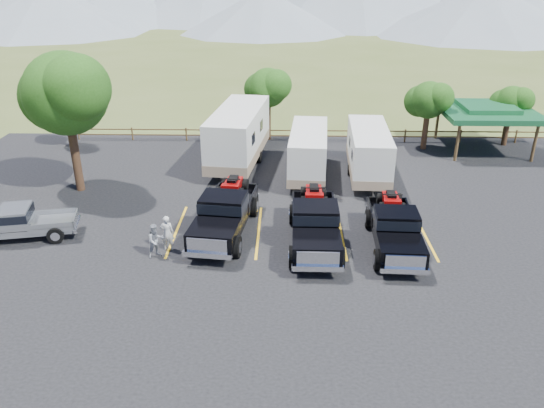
{
  "coord_description": "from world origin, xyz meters",
  "views": [
    {
      "loc": [
        -0.79,
        -18.89,
        11.87
      ],
      "look_at": [
        -1.34,
        3.8,
        1.6
      ],
      "focal_mm": 35.0,
      "sensor_mm": 36.0,
      "label": 1
    }
  ],
  "objects_px": {
    "trailer_left": "(239,136)",
    "rig_center": "(315,221)",
    "pickup_silver": "(20,222)",
    "trailer_center": "(308,153)",
    "rig_right": "(395,226)",
    "tree_big_nw": "(65,94)",
    "trailer_right": "(368,153)",
    "person_b": "(156,240)",
    "person_a": "(167,233)",
    "pavilion": "(487,111)",
    "rig_left": "(225,211)"
  },
  "relations": [
    {
      "from": "trailer_center",
      "to": "person_a",
      "type": "xyz_separation_m",
      "value": [
        -6.69,
        -9.34,
        -0.67
      ]
    },
    {
      "from": "tree_big_nw",
      "to": "trailer_right",
      "type": "bearing_deg",
      "value": 8.14
    },
    {
      "from": "pickup_silver",
      "to": "trailer_center",
      "type": "bearing_deg",
      "value": 109.31
    },
    {
      "from": "pavilion",
      "to": "rig_left",
      "type": "bearing_deg",
      "value": -141.81
    },
    {
      "from": "rig_center",
      "to": "rig_right",
      "type": "relative_size",
      "value": 1.06
    },
    {
      "from": "trailer_right",
      "to": "pickup_silver",
      "type": "distance_m",
      "value": 19.34
    },
    {
      "from": "trailer_left",
      "to": "rig_center",
      "type": "bearing_deg",
      "value": -60.64
    },
    {
      "from": "rig_left",
      "to": "person_b",
      "type": "bearing_deg",
      "value": -131.91
    },
    {
      "from": "rig_left",
      "to": "rig_right",
      "type": "relative_size",
      "value": 1.11
    },
    {
      "from": "rig_right",
      "to": "person_b",
      "type": "bearing_deg",
      "value": -171.05
    },
    {
      "from": "person_b",
      "to": "rig_right",
      "type": "bearing_deg",
      "value": -29.7
    },
    {
      "from": "rig_right",
      "to": "trailer_center",
      "type": "distance_m",
      "value": 9.48
    },
    {
      "from": "rig_right",
      "to": "tree_big_nw",
      "type": "bearing_deg",
      "value": 161.94
    },
    {
      "from": "rig_center",
      "to": "rig_right",
      "type": "distance_m",
      "value": 3.61
    },
    {
      "from": "pickup_silver",
      "to": "person_a",
      "type": "bearing_deg",
      "value": 70.61
    },
    {
      "from": "rig_center",
      "to": "pickup_silver",
      "type": "xyz_separation_m",
      "value": [
        -13.8,
        0.06,
        -0.25
      ]
    },
    {
      "from": "pavilion",
      "to": "rig_center",
      "type": "relative_size",
      "value": 0.93
    },
    {
      "from": "person_b",
      "to": "pickup_silver",
      "type": "bearing_deg",
      "value": 131.05
    },
    {
      "from": "pickup_silver",
      "to": "tree_big_nw",
      "type": "bearing_deg",
      "value": 162.16
    },
    {
      "from": "person_a",
      "to": "pavilion",
      "type": "bearing_deg",
      "value": -143.85
    },
    {
      "from": "person_a",
      "to": "person_b",
      "type": "height_order",
      "value": "person_a"
    },
    {
      "from": "trailer_center",
      "to": "pickup_silver",
      "type": "height_order",
      "value": "trailer_center"
    },
    {
      "from": "person_a",
      "to": "rig_center",
      "type": "bearing_deg",
      "value": -174.56
    },
    {
      "from": "person_b",
      "to": "tree_big_nw",
      "type": "bearing_deg",
      "value": 93.16
    },
    {
      "from": "tree_big_nw",
      "to": "rig_right",
      "type": "height_order",
      "value": "tree_big_nw"
    },
    {
      "from": "trailer_center",
      "to": "rig_right",
      "type": "bearing_deg",
      "value": -63.53
    },
    {
      "from": "tree_big_nw",
      "to": "rig_right",
      "type": "distance_m",
      "value": 18.52
    },
    {
      "from": "rig_center",
      "to": "trailer_right",
      "type": "height_order",
      "value": "trailer_right"
    },
    {
      "from": "tree_big_nw",
      "to": "rig_left",
      "type": "relative_size",
      "value": 1.13
    },
    {
      "from": "tree_big_nw",
      "to": "person_a",
      "type": "distance_m",
      "value": 10.6
    },
    {
      "from": "person_a",
      "to": "rig_right",
      "type": "bearing_deg",
      "value": -178.62
    },
    {
      "from": "tree_big_nw",
      "to": "trailer_left",
      "type": "xyz_separation_m",
      "value": [
        8.84,
        4.58,
        -3.68
      ]
    },
    {
      "from": "rig_right",
      "to": "trailer_left",
      "type": "bearing_deg",
      "value": 128.69
    },
    {
      "from": "rig_left",
      "to": "trailer_center",
      "type": "bearing_deg",
      "value": 67.73
    },
    {
      "from": "rig_right",
      "to": "person_a",
      "type": "relative_size",
      "value": 3.76
    },
    {
      "from": "rig_center",
      "to": "person_a",
      "type": "relative_size",
      "value": 3.99
    },
    {
      "from": "rig_center",
      "to": "rig_right",
      "type": "height_order",
      "value": "rig_center"
    },
    {
      "from": "pickup_silver",
      "to": "person_b",
      "type": "relative_size",
      "value": 3.55
    },
    {
      "from": "tree_big_nw",
      "to": "trailer_center",
      "type": "bearing_deg",
      "value": 10.5
    },
    {
      "from": "pickup_silver",
      "to": "rig_left",
      "type": "bearing_deg",
      "value": 83.32
    },
    {
      "from": "person_b",
      "to": "trailer_left",
      "type": "bearing_deg",
      "value": 41.29
    },
    {
      "from": "rig_left",
      "to": "pickup_silver",
      "type": "relative_size",
      "value": 1.26
    },
    {
      "from": "pavilion",
      "to": "trailer_center",
      "type": "relative_size",
      "value": 0.75
    },
    {
      "from": "tree_big_nw",
      "to": "rig_center",
      "type": "bearing_deg",
      "value": -24.58
    },
    {
      "from": "trailer_center",
      "to": "pickup_silver",
      "type": "distance_m",
      "value": 16.2
    },
    {
      "from": "trailer_left",
      "to": "person_b",
      "type": "distance_m",
      "value": 12.43
    },
    {
      "from": "tree_big_nw",
      "to": "rig_left",
      "type": "distance_m",
      "value": 11.22
    },
    {
      "from": "trailer_right",
      "to": "person_b",
      "type": "distance_m",
      "value": 14.58
    },
    {
      "from": "rig_center",
      "to": "trailer_left",
      "type": "bearing_deg",
      "value": 112.94
    },
    {
      "from": "rig_left",
      "to": "pickup_silver",
      "type": "height_order",
      "value": "rig_left"
    }
  ]
}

